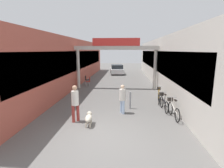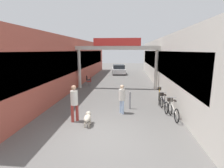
# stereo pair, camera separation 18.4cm
# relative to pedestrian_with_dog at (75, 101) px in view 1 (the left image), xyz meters

# --- Properties ---
(ground_plane) EXTENTS (80.00, 80.00, 0.00)m
(ground_plane) POSITION_rel_pedestrian_with_dog_xyz_m (1.51, -1.34, -1.01)
(ground_plane) COLOR #605E5B
(storefront_left) EXTENTS (3.00, 26.00, 4.37)m
(storefront_left) POSITION_rel_pedestrian_with_dog_xyz_m (-3.58, 9.66, 1.17)
(storefront_left) COLOR #B25142
(storefront_left) RESTS_ON ground_plane
(storefront_right) EXTENTS (3.00, 26.00, 4.37)m
(storefront_right) POSITION_rel_pedestrian_with_dog_xyz_m (6.60, 9.66, 1.17)
(storefront_right) COLOR beige
(storefront_right) RESTS_ON ground_plane
(arcade_sign_gateway) EXTENTS (7.40, 0.47, 4.34)m
(arcade_sign_gateway) POSITION_rel_pedestrian_with_dog_xyz_m (1.51, 7.41, 2.06)
(arcade_sign_gateway) COLOR beige
(arcade_sign_gateway) RESTS_ON ground_plane
(pedestrian_with_dog) EXTENTS (0.48, 0.48, 1.76)m
(pedestrian_with_dog) POSITION_rel_pedestrian_with_dog_xyz_m (0.00, 0.00, 0.00)
(pedestrian_with_dog) COLOR #99332D
(pedestrian_with_dog) RESTS_ON ground_plane
(pedestrian_companion) EXTENTS (0.46, 0.46, 1.56)m
(pedestrian_companion) POSITION_rel_pedestrian_with_dog_xyz_m (2.18, 1.30, -0.13)
(pedestrian_companion) COLOR #A5BFE0
(pedestrian_companion) RESTS_ON ground_plane
(dog_on_leash) EXTENTS (0.34, 0.79, 0.57)m
(dog_on_leash) POSITION_rel_pedestrian_with_dog_xyz_m (0.70, -0.36, -0.65)
(dog_on_leash) COLOR beige
(dog_on_leash) RESTS_ON ground_plane
(bicycle_silver_nearest) EXTENTS (0.46, 1.69, 0.98)m
(bicycle_silver_nearest) POSITION_rel_pedestrian_with_dog_xyz_m (4.74, 0.93, -0.58)
(bicycle_silver_nearest) COLOR black
(bicycle_silver_nearest) RESTS_ON ground_plane
(bicycle_black_second) EXTENTS (0.46, 1.69, 0.98)m
(bicycle_black_second) POSITION_rel_pedestrian_with_dog_xyz_m (4.50, 2.04, -0.58)
(bicycle_black_second) COLOR black
(bicycle_black_second) RESTS_ON ground_plane
(bicycle_orange_third) EXTENTS (0.46, 1.68, 0.98)m
(bicycle_orange_third) POSITION_rel_pedestrian_with_dog_xyz_m (4.53, 3.59, -0.58)
(bicycle_orange_third) COLOR black
(bicycle_orange_third) RESTS_ON ground_plane
(bollard_post_metal) EXTENTS (0.10, 0.10, 1.02)m
(bollard_post_metal) POSITION_rel_pedestrian_with_dog_xyz_m (2.62, 2.08, -0.49)
(bollard_post_metal) COLOR gray
(bollard_post_metal) RESTS_ON ground_plane
(cafe_chair_red_nearer) EXTENTS (0.50, 0.50, 0.89)m
(cafe_chair_red_nearer) POSITION_rel_pedestrian_with_dog_xyz_m (-1.09, 8.17, -0.47)
(cafe_chair_red_nearer) COLOR gray
(cafe_chair_red_nearer) RESTS_ON ground_plane
(cafe_chair_black_farther) EXTENTS (0.53, 0.53, 0.89)m
(cafe_chair_black_farther) POSITION_rel_pedestrian_with_dog_xyz_m (-1.48, 9.04, -0.47)
(cafe_chair_black_farther) COLOR gray
(cafe_chair_black_farther) RESTS_ON ground_plane
(parked_car_white) EXTENTS (2.18, 4.17, 1.33)m
(parked_car_white) POSITION_rel_pedestrian_with_dog_xyz_m (1.11, 17.32, -0.37)
(parked_car_white) COLOR silver
(parked_car_white) RESTS_ON ground_plane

